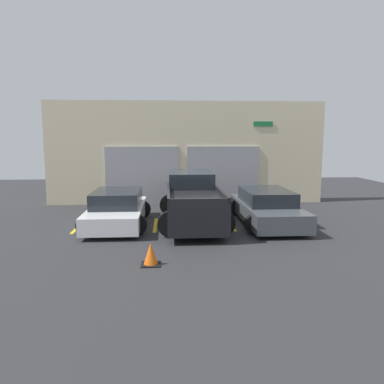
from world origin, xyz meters
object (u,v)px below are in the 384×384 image
object	(u,v)px
sedan_white	(117,209)
sedan_side	(267,207)
pickup_truck	(192,200)
traffic_cone	(151,255)

from	to	relation	value
sedan_white	sedan_side	size ratio (longest dim) A/B	0.92
pickup_truck	traffic_cone	bearing A→B (deg)	-106.37
sedan_white	pickup_truck	bearing A→B (deg)	4.93
pickup_truck	sedan_side	distance (m)	2.70
sedan_white	traffic_cone	bearing A→B (deg)	-72.31
pickup_truck	sedan_white	distance (m)	2.70
sedan_side	pickup_truck	bearing A→B (deg)	175.05
pickup_truck	sedan_side	world-z (taller)	pickup_truck
sedan_side	traffic_cone	bearing A→B (deg)	-133.19
pickup_truck	traffic_cone	xyz separation A→B (m)	(-1.32, -4.49, -0.59)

